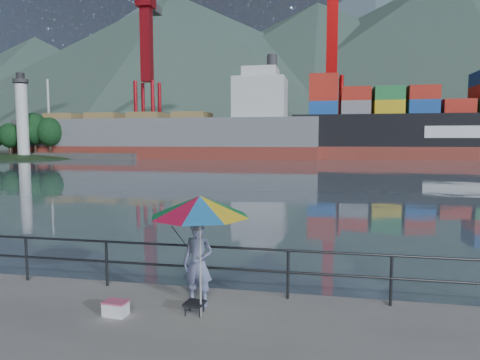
% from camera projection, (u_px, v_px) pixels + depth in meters
% --- Properties ---
extents(harbor_water, '(500.00, 280.00, 0.00)m').
position_uv_depth(harbor_water, '(311.00, 150.00, 134.67)').
color(harbor_water, '#4D5E6A').
rests_on(harbor_water, ground).
extents(far_dock, '(200.00, 40.00, 0.40)m').
position_uv_depth(far_dock, '(352.00, 154.00, 96.61)').
color(far_dock, '#514F4C').
rests_on(far_dock, ground).
extents(guardrail, '(22.00, 0.06, 1.03)m').
position_uv_depth(guardrail, '(149.00, 265.00, 9.25)').
color(guardrail, '#2D3033').
rests_on(guardrail, ground).
extents(mountains, '(600.00, 332.80, 80.00)m').
position_uv_depth(mountains, '(401.00, 70.00, 199.90)').
color(mountains, '#385147').
rests_on(mountains, ground).
extents(port_cranes, '(116.00, 28.00, 38.40)m').
position_uv_depth(port_cranes, '(469.00, 73.00, 82.31)').
color(port_cranes, '#B2131C').
rests_on(port_cranes, ground).
extents(container_stacks, '(58.00, 5.40, 7.80)m').
position_uv_depth(container_stacks, '(470.00, 138.00, 91.92)').
color(container_stacks, gray).
rests_on(container_stacks, ground).
extents(fisherman, '(0.65, 0.47, 1.66)m').
position_uv_depth(fisherman, '(198.00, 264.00, 8.30)').
color(fisherman, navy).
rests_on(fisherman, ground).
extents(beach_umbrella, '(1.91, 1.91, 2.24)m').
position_uv_depth(beach_umbrella, '(200.00, 206.00, 7.66)').
color(beach_umbrella, white).
rests_on(beach_umbrella, ground).
extents(folding_stool, '(0.39, 0.39, 0.23)m').
position_uv_depth(folding_stool, '(195.00, 308.00, 7.94)').
color(folding_stool, black).
rests_on(folding_stool, ground).
extents(cooler_bag, '(0.44, 0.31, 0.24)m').
position_uv_depth(cooler_bag, '(116.00, 309.00, 7.87)').
color(cooler_bag, white).
rests_on(cooler_bag, ground).
extents(fishing_rod, '(0.04, 1.92, 1.35)m').
position_uv_depth(fishing_rod, '(189.00, 289.00, 9.31)').
color(fishing_rod, black).
rests_on(fishing_rod, ground).
extents(bulk_carrier, '(56.91, 9.85, 14.50)m').
position_uv_depth(bulk_carrier, '(174.00, 135.00, 79.53)').
color(bulk_carrier, maroon).
rests_on(bulk_carrier, ground).
extents(container_ship, '(54.20, 9.03, 18.10)m').
position_uv_depth(container_ship, '(459.00, 124.00, 74.31)').
color(container_ship, maroon).
rests_on(container_ship, ground).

